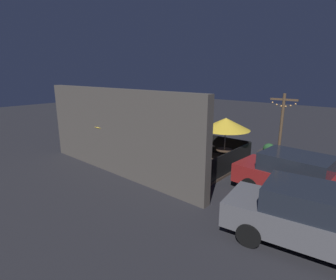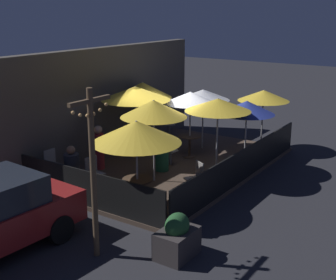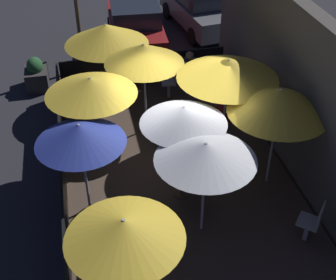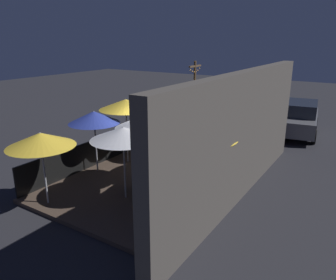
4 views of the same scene
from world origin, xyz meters
name	(u,v)px [view 3 (image 3 of 4)]	position (x,y,z in m)	size (l,w,h in m)	color
ground_plane	(172,168)	(0.00, 0.00, 0.00)	(60.00, 60.00, 0.00)	#26262B
patio_deck	(172,166)	(0.00, 0.00, 0.06)	(7.96, 5.04, 0.12)	#47382D
building_wall	(293,87)	(0.00, 2.75, 1.86)	(9.56, 0.36, 3.72)	#4C4742
fence_front	(63,162)	(0.00, -2.47, 0.59)	(7.76, 0.05, 0.95)	black
fence_side_left	(144,69)	(-3.93, 0.00, 0.59)	(0.05, 4.84, 0.95)	black
patio_umbrella_0	(184,115)	(1.02, -0.01, 2.14)	(1.72, 1.72, 2.22)	#B2B2B7
patio_umbrella_1	(106,34)	(-3.23, -1.07, 2.08)	(2.22, 2.22, 2.23)	#B2B2B7
patio_umbrella_2	(279,101)	(1.01, 1.94, 2.21)	(2.07, 2.07, 2.36)	#B2B2B7
patio_umbrella_3	(206,152)	(2.11, 0.12, 2.06)	(1.85, 1.85, 2.12)	#B2B2B7
patio_umbrella_4	(91,86)	(-0.20, -1.68, 2.30)	(1.92, 1.92, 2.37)	#B2B2B7
patio_umbrella_5	(80,134)	(1.08, -2.00, 2.04)	(1.72, 1.72, 2.12)	#B2B2B7
patio_umbrella_6	(144,54)	(-1.51, -0.35, 2.26)	(1.89, 1.89, 2.39)	#B2B2B7
patio_umbrella_7	(228,69)	(-0.24, 1.27, 2.35)	(2.24, 2.24, 2.45)	#B2B2B7
patio_umbrella_8	(124,229)	(3.55, -1.51, 1.98)	(1.82, 1.82, 2.05)	#B2B2B7
dining_table_0	(182,173)	(1.02, -0.01, 0.70)	(0.75, 0.75, 0.74)	#4C3828
dining_table_1	(110,81)	(-3.23, -1.07, 0.70)	(0.77, 0.77, 0.74)	#4C3828
patio_chair_0	(222,75)	(-3.10, 2.14, 0.61)	(0.42, 0.42, 0.90)	gray
patio_chair_1	(81,112)	(-1.85, -1.95, 0.65)	(0.55, 0.55, 0.95)	gray
patio_chair_2	(312,221)	(2.83, 2.07, 0.64)	(0.56, 0.56, 0.94)	gray
patio_chair_3	(175,143)	(-0.12, 0.08, 0.62)	(0.43, 0.43, 0.92)	gray
patio_chair_4	(171,81)	(-2.99, 0.62, 0.63)	(0.45, 0.45, 0.93)	gray
patron_0	(165,131)	(-0.65, -0.03, 0.63)	(0.50, 0.50, 1.17)	#236642
patron_1	(189,74)	(-3.25, 1.20, 0.66)	(0.59, 0.59, 1.22)	#333338
patron_2	(223,98)	(-1.60, 1.69, 0.77)	(0.34, 0.34, 1.38)	maroon
planter_box	(36,75)	(-4.58, -3.13, 0.42)	(0.92, 0.64, 0.96)	#332D2D
light_post	(77,9)	(-5.48, -1.72, 1.99)	(1.10, 0.12, 3.53)	brown
parked_car_0	(135,24)	(-6.71, 0.18, 0.84)	(4.11, 1.97, 1.62)	maroon
parked_car_1	(200,6)	(-7.88, 2.78, 0.85)	(4.43, 2.27, 1.62)	#5B5B60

